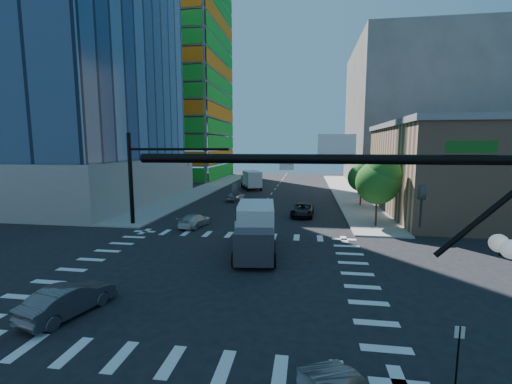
# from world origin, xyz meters

# --- Properties ---
(ground) EXTENTS (160.00, 160.00, 0.00)m
(ground) POSITION_xyz_m (0.00, 0.00, 0.00)
(ground) COLOR black
(ground) RESTS_ON ground
(road_markings) EXTENTS (20.00, 20.00, 0.01)m
(road_markings) POSITION_xyz_m (0.00, 0.00, 0.01)
(road_markings) COLOR silver
(road_markings) RESTS_ON ground
(sidewalk_ne) EXTENTS (5.00, 60.00, 0.15)m
(sidewalk_ne) POSITION_xyz_m (12.50, 40.00, 0.07)
(sidewalk_ne) COLOR gray
(sidewalk_ne) RESTS_ON ground
(sidewalk_nw) EXTENTS (5.00, 60.00, 0.15)m
(sidewalk_nw) POSITION_xyz_m (-12.50, 40.00, 0.07)
(sidewalk_nw) COLOR gray
(sidewalk_nw) RESTS_ON ground
(construction_building) EXTENTS (25.16, 34.50, 70.60)m
(construction_building) POSITION_xyz_m (-27.41, 61.93, 24.61)
(construction_building) COLOR slate
(construction_building) RESTS_ON ground
(commercial_building) EXTENTS (20.50, 22.50, 10.60)m
(commercial_building) POSITION_xyz_m (25.00, 22.00, 5.31)
(commercial_building) COLOR #A27C5E
(commercial_building) RESTS_ON ground
(bg_building_ne) EXTENTS (24.00, 30.00, 28.00)m
(bg_building_ne) POSITION_xyz_m (27.00, 55.00, 14.00)
(bg_building_ne) COLOR #64605A
(bg_building_ne) RESTS_ON ground
(signal_mast_se) EXTENTS (10.51, 2.48, 9.00)m
(signal_mast_se) POSITION_xyz_m (10.60, -11.50, 5.01)
(signal_mast_se) COLOR black
(signal_mast_se) RESTS_ON sidewalk_se
(signal_mast_nw) EXTENTS (10.20, 0.40, 9.00)m
(signal_mast_nw) POSITION_xyz_m (-10.00, 11.50, 5.49)
(signal_mast_nw) COLOR black
(signal_mast_nw) RESTS_ON sidewalk_nw
(tree_south) EXTENTS (4.16, 4.16, 6.82)m
(tree_south) POSITION_xyz_m (12.63, 13.90, 4.69)
(tree_south) COLOR #382316
(tree_south) RESTS_ON sidewalk_ne
(tree_north) EXTENTS (3.54, 3.52, 5.78)m
(tree_north) POSITION_xyz_m (12.93, 25.90, 3.99)
(tree_north) COLOR #382316
(tree_north) RESTS_ON sidewalk_ne
(no_parking_sign) EXTENTS (0.30, 0.06, 2.20)m
(no_parking_sign) POSITION_xyz_m (10.70, -9.00, 1.38)
(no_parking_sign) COLOR black
(no_parking_sign) RESTS_ON ground
(car_nb_far) EXTENTS (2.67, 5.27, 1.43)m
(car_nb_far) POSITION_xyz_m (5.35, 18.20, 0.71)
(car_nb_far) COLOR black
(car_nb_far) RESTS_ON ground
(car_sb_near) EXTENTS (2.57, 4.62, 1.26)m
(car_sb_near) POSITION_xyz_m (-4.99, 11.53, 0.63)
(car_sb_near) COLOR silver
(car_sb_near) RESTS_ON ground
(car_sb_mid) EXTENTS (2.41, 4.30, 1.38)m
(car_sb_mid) POSITION_xyz_m (-4.37, 27.87, 0.69)
(car_sb_mid) COLOR #A8ACB0
(car_sb_mid) RESTS_ON ground
(car_sb_cross) EXTENTS (2.64, 4.68, 1.46)m
(car_sb_cross) POSITION_xyz_m (-5.12, -6.30, 0.73)
(car_sb_cross) COLOR #49484D
(car_sb_cross) RESTS_ON ground
(box_truck_near) EXTENTS (3.65, 7.05, 3.55)m
(box_truck_near) POSITION_xyz_m (2.18, 3.73, 1.57)
(box_truck_near) COLOR black
(box_truck_near) RESTS_ON ground
(box_truck_far) EXTENTS (4.85, 6.94, 3.35)m
(box_truck_far) POSITION_xyz_m (-4.36, 41.27, 1.48)
(box_truck_far) COLOR black
(box_truck_far) RESTS_ON ground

